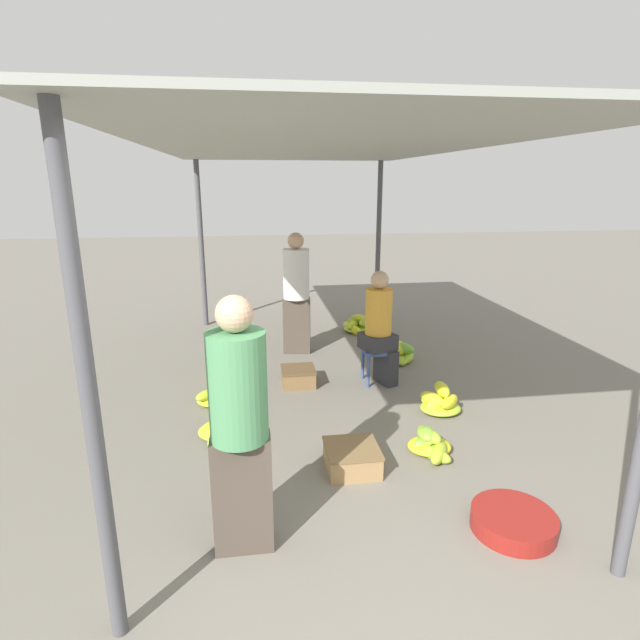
# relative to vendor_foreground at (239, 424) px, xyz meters

# --- Properties ---
(canopy_post_front_left) EXTENTS (0.08, 0.08, 2.58)m
(canopy_post_front_left) POSITION_rel_vendor_foreground_xyz_m (-0.64, -0.56, 0.43)
(canopy_post_front_left) COLOR #4C4C51
(canopy_post_front_left) RESTS_ON ground
(canopy_post_back_left) EXTENTS (0.08, 0.08, 2.58)m
(canopy_post_back_left) POSITION_rel_vendor_foreground_xyz_m (-0.64, 5.26, 0.43)
(canopy_post_back_left) COLOR #4C4C51
(canopy_post_back_left) RESTS_ON ground
(canopy_post_back_right) EXTENTS (0.08, 0.08, 2.58)m
(canopy_post_back_right) POSITION_rel_vendor_foreground_xyz_m (2.21, 5.26, 0.43)
(canopy_post_back_right) COLOR #4C4C51
(canopy_post_back_right) RESTS_ON ground
(canopy_tarp) EXTENTS (3.25, 6.22, 0.04)m
(canopy_tarp) POSITION_rel_vendor_foreground_xyz_m (0.78, 2.35, 1.74)
(canopy_tarp) COLOR #9EA399
(canopy_tarp) RESTS_ON canopy_post_front_left
(vendor_foreground) EXTENTS (0.37, 0.35, 1.65)m
(vendor_foreground) POSITION_rel_vendor_foreground_xyz_m (0.00, 0.00, 0.00)
(vendor_foreground) COLOR #4C4238
(vendor_foreground) RESTS_ON ground
(stool) EXTENTS (0.34, 0.34, 0.41)m
(stool) POSITION_rel_vendor_foreground_xyz_m (1.51, 2.51, -0.53)
(stool) COLOR #384C84
(stool) RESTS_ON ground
(vendor_seated) EXTENTS (0.44, 0.44, 1.31)m
(vendor_seated) POSITION_rel_vendor_foreground_xyz_m (1.53, 2.51, -0.17)
(vendor_seated) COLOR #2D2D33
(vendor_seated) RESTS_ON ground
(basin_black) EXTENTS (0.56, 0.56, 0.13)m
(basin_black) POSITION_rel_vendor_foreground_xyz_m (1.78, -0.11, -0.79)
(basin_black) COLOR maroon
(basin_black) RESTS_ON ground
(banana_pile_left_0) EXTENTS (0.74, 0.52, 0.15)m
(banana_pile_left_0) POSITION_rel_vendor_foreground_xyz_m (-0.14, 3.85, -0.80)
(banana_pile_left_0) COLOR #ABC92E
(banana_pile_left_0) RESTS_ON ground
(banana_pile_left_1) EXTENTS (0.52, 0.58, 0.20)m
(banana_pile_left_1) POSITION_rel_vendor_foreground_xyz_m (-0.17, 1.47, -0.79)
(banana_pile_left_1) COLOR yellow
(banana_pile_left_1) RESTS_ON ground
(banana_pile_left_2) EXTENTS (0.45, 0.53, 0.24)m
(banana_pile_left_2) POSITION_rel_vendor_foreground_xyz_m (-0.29, 2.19, -0.76)
(banana_pile_left_2) COLOR #BCD02A
(banana_pile_left_2) RESTS_ON ground
(banana_pile_left_3) EXTENTS (0.61, 0.51, 0.31)m
(banana_pile_left_3) POSITION_rel_vendor_foreground_xyz_m (-0.16, 2.77, -0.75)
(banana_pile_left_3) COLOR #85BA34
(banana_pile_left_3) RESTS_ON ground
(banana_pile_right_0) EXTENTS (0.63, 0.54, 0.27)m
(banana_pile_right_0) POSITION_rel_vendor_foreground_xyz_m (1.77, 4.52, -0.77)
(banana_pile_right_0) COLOR #C4D329
(banana_pile_right_0) RESTS_ON ground
(banana_pile_right_1) EXTENTS (0.43, 0.50, 0.25)m
(banana_pile_right_1) POSITION_rel_vendor_foreground_xyz_m (2.00, 3.17, -0.75)
(banana_pile_right_1) COLOR #74B337
(banana_pile_right_1) RESTS_ON ground
(banana_pile_right_2) EXTENTS (0.41, 0.53, 0.32)m
(banana_pile_right_2) POSITION_rel_vendor_foreground_xyz_m (1.95, 1.67, -0.76)
(banana_pile_right_2) COLOR yellow
(banana_pile_right_2) RESTS_ON ground
(banana_pile_right_3) EXTENTS (0.38, 0.51, 0.21)m
(banana_pile_right_3) POSITION_rel_vendor_foreground_xyz_m (1.58, 0.91, -0.77)
(banana_pile_right_3) COLOR #9FC430
(banana_pile_right_3) RESTS_ON ground
(crate_near) EXTENTS (0.43, 0.43, 0.20)m
(crate_near) POSITION_rel_vendor_foreground_xyz_m (0.86, 0.76, -0.75)
(crate_near) COLOR #9E7A4C
(crate_near) RESTS_ON ground
(crate_mid) EXTENTS (0.38, 0.38, 0.20)m
(crate_mid) POSITION_rel_vendor_foreground_xyz_m (0.60, 2.57, -0.76)
(crate_mid) COLOR brown
(crate_mid) RESTS_ON ground
(shopper_walking_mid) EXTENTS (0.39, 0.39, 1.62)m
(shopper_walking_mid) POSITION_rel_vendor_foreground_xyz_m (0.70, 3.71, -0.01)
(shopper_walking_mid) COLOR #4C4238
(shopper_walking_mid) RESTS_ON ground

